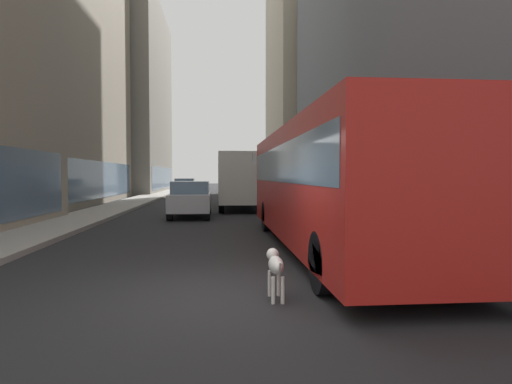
% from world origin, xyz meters
% --- Properties ---
extents(ground_plane, '(120.00, 120.00, 0.00)m').
position_xyz_m(ground_plane, '(0.00, 35.00, 0.00)').
color(ground_plane, '#232326').
extents(sidewalk_left, '(2.40, 110.00, 0.15)m').
position_xyz_m(sidewalk_left, '(-5.70, 35.00, 0.07)').
color(sidewalk_left, '#9E9991').
rests_on(sidewalk_left, ground).
extents(sidewalk_right, '(2.40, 110.00, 0.15)m').
position_xyz_m(sidewalk_right, '(5.70, 35.00, 0.07)').
color(sidewalk_right, gray).
rests_on(sidewalk_right, ground).
extents(building_left_far, '(11.53, 19.37, 20.70)m').
position_xyz_m(building_left_far, '(-11.90, 42.85, 10.34)').
color(building_left_far, gray).
rests_on(building_left_far, ground).
extents(building_right_mid, '(8.87, 19.07, 20.60)m').
position_xyz_m(building_right_mid, '(11.90, 23.76, 10.29)').
color(building_right_mid, slate).
rests_on(building_right_mid, ground).
extents(building_right_far, '(11.14, 15.04, 35.19)m').
position_xyz_m(building_right_far, '(11.90, 41.90, 17.59)').
color(building_right_far, '#B2A893').
rests_on(building_right_far, ground).
extents(transit_bus, '(2.78, 11.53, 3.05)m').
position_xyz_m(transit_bus, '(2.80, 4.07, 1.78)').
color(transit_bus, red).
rests_on(transit_bus, ground).
extents(car_white_van, '(1.73, 4.27, 1.62)m').
position_xyz_m(car_white_van, '(-2.80, 30.76, 0.82)').
color(car_white_van, silver).
rests_on(car_white_van, ground).
extents(car_silver_sedan, '(1.76, 4.07, 1.62)m').
position_xyz_m(car_silver_sedan, '(-1.20, 12.74, 0.82)').
color(car_silver_sedan, '#B7BABF').
rests_on(car_silver_sedan, ground).
extents(car_grey_wagon, '(1.86, 4.27, 1.62)m').
position_xyz_m(car_grey_wagon, '(2.80, 32.18, 0.82)').
color(car_grey_wagon, slate).
rests_on(car_grey_wagon, ground).
extents(box_truck, '(2.30, 7.50, 3.05)m').
position_xyz_m(box_truck, '(1.20, 17.30, 1.67)').
color(box_truck, '#19519E').
rests_on(box_truck, ground).
extents(dalmatian_dog, '(0.22, 0.96, 0.72)m').
position_xyz_m(dalmatian_dog, '(0.88, -0.27, 0.51)').
color(dalmatian_dog, white).
rests_on(dalmatian_dog, ground).
extents(traffic_light_near, '(0.24, 0.41, 3.40)m').
position_xyz_m(traffic_light_near, '(4.90, 1.33, 2.44)').
color(traffic_light_near, black).
rests_on(traffic_light_near, sidewalk_right).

